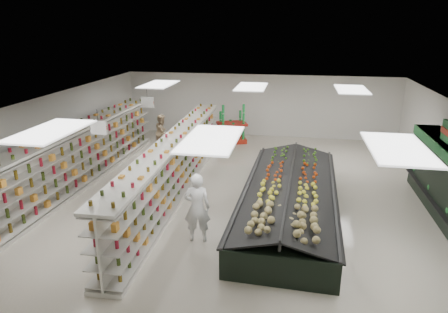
% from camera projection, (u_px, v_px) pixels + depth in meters
% --- Properties ---
extents(floor, '(16.00, 16.00, 0.00)m').
position_uv_depth(floor, '(236.00, 196.00, 13.76)').
color(floor, beige).
rests_on(floor, ground).
extents(ceiling, '(14.00, 16.00, 0.02)m').
position_uv_depth(ceiling, '(237.00, 104.00, 12.75)').
color(ceiling, white).
rests_on(ceiling, wall_back).
extents(wall_back, '(14.00, 0.02, 3.20)m').
position_uv_depth(wall_back, '(259.00, 106.00, 20.72)').
color(wall_back, white).
rests_on(wall_back, floor).
extents(wall_left, '(0.02, 16.00, 3.20)m').
position_uv_depth(wall_left, '(46.00, 141.00, 14.43)').
color(wall_left, white).
rests_on(wall_left, floor).
extents(aisle_sign_near, '(0.52, 0.06, 0.75)m').
position_uv_depth(aisle_sign_near, '(99.00, 128.00, 11.66)').
color(aisle_sign_near, white).
rests_on(aisle_sign_near, ceiling).
extents(aisle_sign_far, '(0.52, 0.06, 0.75)m').
position_uv_depth(aisle_sign_far, '(147.00, 102.00, 15.40)').
color(aisle_sign_far, white).
rests_on(aisle_sign_far, ceiling).
extents(gondola_left, '(1.24, 12.34, 2.14)m').
position_uv_depth(gondola_left, '(71.00, 163.00, 14.06)').
color(gondola_left, silver).
rests_on(gondola_left, floor).
extents(gondola_center, '(1.07, 11.57, 2.00)m').
position_uv_depth(gondola_center, '(175.00, 168.00, 13.74)').
color(gondola_center, silver).
rests_on(gondola_center, floor).
extents(produce_island, '(3.14, 7.96, 1.17)m').
position_uv_depth(produce_island, '(289.00, 196.00, 12.44)').
color(produce_island, black).
rests_on(produce_island, floor).
extents(soda_endcap, '(1.66, 1.40, 1.80)m').
position_uv_depth(soda_endcap, '(232.00, 125.00, 19.69)').
color(soda_endcap, '#B32514').
rests_on(soda_endcap, floor).
extents(shopper_main, '(0.77, 0.56, 1.95)m').
position_uv_depth(shopper_main, '(197.00, 208.00, 10.63)').
color(shopper_main, silver).
rests_on(shopper_main, floor).
extents(shopper_background, '(0.55, 0.84, 1.68)m').
position_uv_depth(shopper_background, '(162.00, 132.00, 18.58)').
color(shopper_background, tan).
rests_on(shopper_background, floor).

